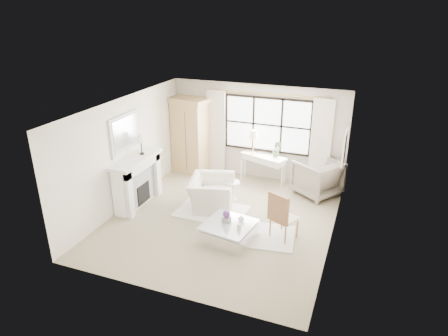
{
  "coord_description": "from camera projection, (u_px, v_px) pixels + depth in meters",
  "views": [
    {
      "loc": [
        2.98,
        -7.64,
        4.74
      ],
      "look_at": [
        -0.02,
        0.2,
        1.24
      ],
      "focal_mm": 32.0,
      "sensor_mm": 36.0,
      "label": 1
    }
  ],
  "objects": [
    {
      "name": "coffee_vase",
      "position": [
        241.0,
        218.0,
        8.55
      ],
      "size": [
        0.15,
        0.15,
        0.15
      ],
      "primitive_type": "imported",
      "rotation": [
        0.0,
        0.0,
        0.07
      ],
      "color": "silver",
      "rests_on": "coffee_table"
    },
    {
      "name": "console_lamp",
      "position": [
        253.0,
        135.0,
        10.98
      ],
      "size": [
        0.28,
        0.28,
        0.69
      ],
      "color": "#C68C44",
      "rests_on": "console_table"
    },
    {
      "name": "wall_left",
      "position": [
        126.0,
        153.0,
        9.7
      ],
      "size": [
        0.0,
        5.5,
        5.5
      ],
      "primitive_type": "plane",
      "rotation": [
        1.57,
        0.0,
        1.57
      ],
      "color": "white",
      "rests_on": "ground"
    },
    {
      "name": "club_armchair",
      "position": [
        211.0,
        193.0,
        9.84
      ],
      "size": [
        1.28,
        1.39,
        0.77
      ],
      "primitive_type": "imported",
      "rotation": [
        0.0,
        0.0,
        1.81
      ],
      "color": "silver",
      "rests_on": "floor"
    },
    {
      "name": "window_frame",
      "position": [
        267.0,
        125.0,
        11.02
      ],
      "size": [
        2.5,
        0.04,
        1.5
      ],
      "primitive_type": null,
      "color": "black",
      "rests_on": "wall_back"
    },
    {
      "name": "mantel_lamp",
      "position": [
        141.0,
        139.0,
        9.71
      ],
      "size": [
        0.22,
        0.22,
        0.51
      ],
      "color": "black",
      "rests_on": "fireplace"
    },
    {
      "name": "planter_box",
      "position": [
        226.0,
        220.0,
        8.53
      ],
      "size": [
        0.18,
        0.18,
        0.11
      ],
      "primitive_type": "cube",
      "rotation": [
        0.0,
        0.0,
        -0.19
      ],
      "color": "gray",
      "rests_on": "coffee_table"
    },
    {
      "name": "side_table",
      "position": [
        232.0,
        188.0,
        10.23
      ],
      "size": [
        0.4,
        0.4,
        0.51
      ],
      "color": "silver",
      "rests_on": "floor"
    },
    {
      "name": "ceiling",
      "position": [
        221.0,
        107.0,
        8.35
      ],
      "size": [
        5.5,
        5.5,
        0.0
      ],
      "primitive_type": "plane",
      "rotation": [
        3.14,
        0.0,
        0.0
      ],
      "color": "silver",
      "rests_on": "ground"
    },
    {
      "name": "planter_flowers",
      "position": [
        226.0,
        214.0,
        8.47
      ],
      "size": [
        0.16,
        0.16,
        0.16
      ],
      "primitive_type": "sphere",
      "color": "#5C2E74",
      "rests_on": "planter_box"
    },
    {
      "name": "orchid_plant",
      "position": [
        277.0,
        149.0,
        10.9
      ],
      "size": [
        0.26,
        0.21,
        0.47
      ],
      "primitive_type": "imported",
      "rotation": [
        0.0,
        0.0,
        -0.02
      ],
      "color": "#546B47",
      "rests_on": "console_table"
    },
    {
      "name": "curtain_rod",
      "position": [
        268.0,
        94.0,
        10.65
      ],
      "size": [
        3.3,
        0.04,
        0.04
      ],
      "primitive_type": "cylinder",
      "rotation": [
        0.0,
        1.57,
        0.0
      ],
      "color": "#AF893D",
      "rests_on": "wall_back"
    },
    {
      "name": "art_frame",
      "position": [
        345.0,
        148.0,
        9.45
      ],
      "size": [
        0.04,
        0.62,
        0.82
      ],
      "primitive_type": "cube",
      "color": "silver",
      "rests_on": "wall_right"
    },
    {
      "name": "coffee_table",
      "position": [
        229.0,
        232.0,
        8.56
      ],
      "size": [
        1.14,
        1.14,
        0.38
      ],
      "rotation": [
        0.0,
        0.0,
        -0.15
      ],
      "color": "white",
      "rests_on": "floor"
    },
    {
      "name": "wingback_chair",
      "position": [
        317.0,
        178.0,
        10.47
      ],
      "size": [
        1.44,
        1.44,
        0.96
      ],
      "primitive_type": "imported",
      "rotation": [
        0.0,
        0.0,
        -2.17
      ],
      "color": "gray",
      "rests_on": "floor"
    },
    {
      "name": "wall_right",
      "position": [
        337.0,
        184.0,
        8.05
      ],
      "size": [
        0.0,
        5.5,
        5.5
      ],
      "primitive_type": "plane",
      "rotation": [
        1.57,
        0.0,
        -1.57
      ],
      "color": "silver",
      "rests_on": "ground"
    },
    {
      "name": "rug_right",
      "position": [
        261.0,
        235.0,
        8.74
      ],
      "size": [
        1.58,
        1.27,
        0.03
      ],
      "primitive_type": "cube",
      "rotation": [
        0.0,
        0.0,
        0.13
      ],
      "color": "white",
      "rests_on": "floor"
    },
    {
      "name": "curtain_right",
      "position": [
        321.0,
        145.0,
        10.61
      ],
      "size": [
        0.55,
        0.1,
        2.47
      ],
      "primitive_type": "cube",
      "color": "white",
      "rests_on": "ground"
    },
    {
      "name": "pillar_candle",
      "position": [
        239.0,
        227.0,
        8.26
      ],
      "size": [
        0.09,
        0.09,
        0.12
      ],
      "primitive_type": "cylinder",
      "color": "silver",
      "rests_on": "coffee_table"
    },
    {
      "name": "rug_left",
      "position": [
        212.0,
        211.0,
        9.75
      ],
      "size": [
        1.66,
        1.19,
        0.03
      ],
      "primitive_type": "cube",
      "rotation": [
        0.0,
        0.0,
        -0.02
      ],
      "color": "white",
      "rests_on": "floor"
    },
    {
      "name": "french_chair",
      "position": [
        283.0,
        225.0,
        8.57
      ],
      "size": [
        0.65,
        0.65,
        1.08
      ],
      "rotation": [
        0.0,
        0.0,
        2.68
      ],
      "color": "#A26D44",
      "rests_on": "floor"
    },
    {
      "name": "mirror_frame",
      "position": [
        125.0,
        134.0,
        9.5
      ],
      "size": [
        0.05,
        1.15,
        0.95
      ],
      "primitive_type": "cube",
      "color": "silver",
      "rests_on": "wall_left"
    },
    {
      "name": "wall_back",
      "position": [
        257.0,
        132.0,
        11.24
      ],
      "size": [
        5.0,
        0.0,
        5.0
      ],
      "primitive_type": "plane",
      "rotation": [
        1.57,
        0.0,
        0.0
      ],
      "color": "beige",
      "rests_on": "ground"
    },
    {
      "name": "armoire",
      "position": [
        190.0,
        135.0,
        11.67
      ],
      "size": [
        1.24,
        0.91,
        2.24
      ],
      "rotation": [
        0.0,
        0.0,
        -0.2
      ],
      "color": "tan",
      "rests_on": "floor"
    },
    {
      "name": "console_table",
      "position": [
        263.0,
        168.0,
        11.25
      ],
      "size": [
        1.38,
        0.86,
        0.8
      ],
      "rotation": [
        0.0,
        0.0,
        -0.35
      ],
      "color": "white",
      "rests_on": "floor"
    },
    {
      "name": "floor",
      "position": [
        222.0,
        220.0,
        9.39
      ],
      "size": [
        5.5,
        5.5,
        0.0
      ],
      "primitive_type": "plane",
      "color": "tan",
      "rests_on": "ground"
    },
    {
      "name": "window_pane",
      "position": [
        267.0,
        125.0,
        11.03
      ],
      "size": [
        2.4,
        0.02,
        1.5
      ],
      "primitive_type": "cube",
      "color": "white",
      "rests_on": "wall_back"
    },
    {
      "name": "fireplace",
      "position": [
        136.0,
        180.0,
        9.89
      ],
      "size": [
        0.58,
        1.66,
        1.26
      ],
      "color": "white",
      "rests_on": "ground"
    },
    {
      "name": "wall_front",
      "position": [
        160.0,
        227.0,
        6.5
      ],
      "size": [
        5.0,
        0.0,
        5.0
      ],
      "primitive_type": "plane",
      "rotation": [
        -1.57,
        0.0,
        0.0
      ],
      "color": "beige",
      "rests_on": "ground"
    },
    {
      "name": "art_canvas",
      "position": [
        344.0,
        148.0,
        9.45
      ],
      "size": [
        0.01,
        0.52,
        0.72
      ],
      "primitive_type": "cube",
      "color": "beige",
      "rests_on": "wall_right"
    },
    {
      "name": "mirror_glass",
      "position": [
        126.0,
        134.0,
        9.49
      ],
      "size": [
        0.02,
        1.0,
        0.8
      ],
      "primitive_type": "cube",
      "color": "silver",
      "rests_on": "wall_left"
    },
    {
      "name": "curtain_left",
      "position": [
        216.0,
        132.0,
        11.6
      ],
      "size": [
        0.55,
        0.1,
        2.47
      ],
      "primitive_type": "cube",
      "color": "beige",
      "rests_on": "ground"
    }
  ]
}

